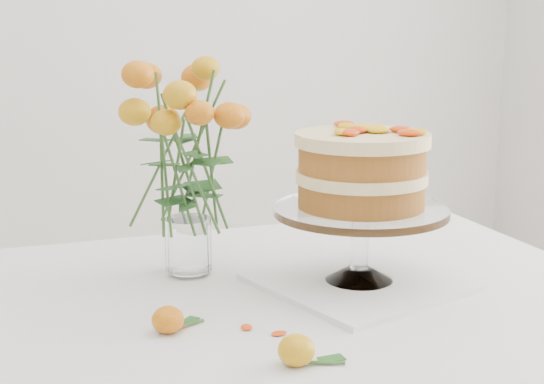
{
  "coord_description": "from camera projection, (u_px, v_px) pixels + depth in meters",
  "views": [
    {
      "loc": [
        -0.36,
        -1.21,
        1.22
      ],
      "look_at": [
        0.1,
        0.07,
        0.93
      ],
      "focal_mm": 50.0,
      "sensor_mm": 36.0,
      "label": 1
    }
  ],
  "objects": [
    {
      "name": "loose_rose_far",
      "position": [
        168.0,
        320.0,
        1.18
      ],
      "size": [
        0.09,
        0.05,
        0.04
      ],
      "rotation": [
        0.0,
        0.0,
        0.34
      ],
      "color": "#BA4F09",
      "rests_on": "table"
    },
    {
      "name": "cake_stand",
      "position": [
        361.0,
        178.0,
        1.36
      ],
      "size": [
        0.32,
        0.32,
        0.29
      ],
      "rotation": [
        0.0,
        0.0,
        -0.28
      ],
      "color": "white",
      "rests_on": "napkin"
    },
    {
      "name": "loose_rose_near",
      "position": [
        297.0,
        350.0,
        1.06
      ],
      "size": [
        0.09,
        0.05,
        0.05
      ],
      "rotation": [
        0.0,
        0.0,
        -0.36
      ],
      "color": "orange",
      "rests_on": "table"
    },
    {
      "name": "stray_petal_b",
      "position": [
        247.0,
        327.0,
        1.2
      ],
      "size": [
        0.03,
        0.02,
        0.0
      ],
      "primitive_type": "ellipsoid",
      "color": "yellow",
      "rests_on": "table"
    },
    {
      "name": "stray_petal_c",
      "position": [
        279.0,
        334.0,
        1.17
      ],
      "size": [
        0.03,
        0.02,
        0.0
      ],
      "primitive_type": "ellipsoid",
      "color": "yellow",
      "rests_on": "table"
    },
    {
      "name": "table",
      "position": [
        234.0,
        341.0,
        1.35
      ],
      "size": [
        1.43,
        0.93,
        0.76
      ],
      "color": "tan",
      "rests_on": "ground"
    },
    {
      "name": "stray_petal_a",
      "position": [
        179.0,
        326.0,
        1.2
      ],
      "size": [
        0.03,
        0.02,
        0.0
      ],
      "primitive_type": "ellipsoid",
      "color": "yellow",
      "rests_on": "table"
    },
    {
      "name": "rose_vase",
      "position": [
        186.0,
        140.0,
        1.41
      ],
      "size": [
        0.34,
        0.34,
        0.45
      ],
      "rotation": [
        0.0,
        0.0,
        0.19
      ],
      "color": "white",
      "rests_on": "table"
    },
    {
      "name": "napkin",
      "position": [
        359.0,
        282.0,
        1.4
      ],
      "size": [
        0.41,
        0.41,
        0.01
      ],
      "primitive_type": "cube",
      "rotation": [
        0.0,
        0.0,
        0.3
      ],
      "color": "white",
      "rests_on": "table"
    }
  ]
}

